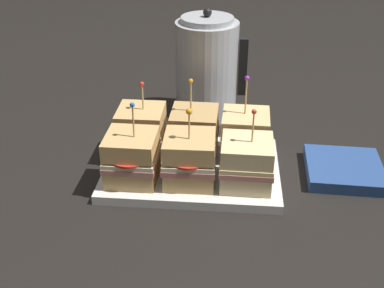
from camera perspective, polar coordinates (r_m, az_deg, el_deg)
The scene contains 10 objects.
ground_plane at distance 0.97m, azimuth 0.00°, elevation -3.44°, with size 6.00×6.00×0.00m, color black.
serving_platter at distance 0.97m, azimuth 0.00°, elevation -2.99°, with size 0.34×0.25×0.02m.
sandwich_front_left at distance 0.90m, azimuth -7.13°, elevation -1.61°, with size 0.10×0.10×0.16m.
sandwich_front_center at distance 0.89m, azimuth -0.37°, elevation -1.81°, with size 0.10×0.10×0.15m.
sandwich_front_right at distance 0.89m, azimuth 6.47°, elevation -2.21°, with size 0.10×0.10×0.15m.
sandwich_back_left at distance 1.00m, azimuth -6.01°, elevation 1.68°, with size 0.10×0.10×0.15m.
sandwich_back_center at distance 0.98m, azimuth 0.16°, elevation 1.43°, with size 0.10×0.10×0.16m.
sandwich_back_right at distance 0.98m, azimuth 6.30°, elevation 1.06°, with size 0.10×0.10×0.17m.
kettle_steel at distance 1.16m, azimuth 1.79°, elevation 8.97°, with size 0.17×0.15×0.26m.
napkin_stack at distance 1.01m, azimuth 17.57°, elevation -2.89°, with size 0.15×0.15×0.02m.
Camera 1 is at (0.07, -0.81, 0.53)m, focal length 45.00 mm.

